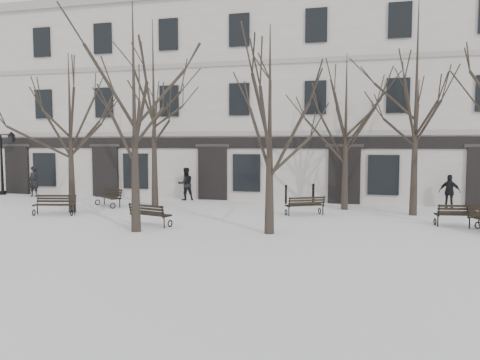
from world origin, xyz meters
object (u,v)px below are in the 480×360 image
(tree_0, at_px, (70,114))
(bench_3, at_px, (109,196))
(lamp_post, at_px, (5,158))
(bench_0, at_px, (55,204))
(bench_4, at_px, (305,205))
(bench_1, at_px, (149,214))
(bench_2, at_px, (460,214))
(tree_1, at_px, (134,89))
(tree_2, at_px, (270,104))

(tree_0, xyz_separation_m, bench_3, (0.58, 2.19, -3.89))
(bench_3, bearing_deg, tree_0, -70.31)
(lamp_post, bearing_deg, bench_0, -38.44)
(bench_3, relative_size, bench_4, 1.05)
(bench_0, height_order, bench_1, bench_0)
(bench_2, height_order, bench_3, bench_3)
(tree_1, distance_m, bench_2, 12.55)
(bench_0, xyz_separation_m, bench_3, (0.84, 3.07, 0.01))
(bench_1, bearing_deg, tree_1, 107.56)
(bench_0, distance_m, bench_1, 5.32)
(tree_2, relative_size, bench_4, 4.11)
(bench_1, height_order, bench_3, bench_3)
(bench_2, bearing_deg, tree_2, 16.52)
(tree_2, bearing_deg, tree_1, -170.19)
(lamp_post, bearing_deg, tree_0, -33.47)
(tree_0, distance_m, bench_4, 11.01)
(tree_1, height_order, tree_2, tree_1)
(bench_1, bearing_deg, bench_2, -149.84)
(bench_1, distance_m, bench_3, 6.24)
(tree_1, relative_size, bench_1, 4.48)
(tree_2, xyz_separation_m, bench_1, (-4.58, 0.33, -3.91))
(bench_2, bearing_deg, tree_1, 10.68)
(tree_0, relative_size, bench_2, 3.98)
(bench_4, distance_m, lamp_post, 18.74)
(bench_2, relative_size, bench_3, 0.98)
(tree_0, relative_size, bench_1, 4.00)
(bench_2, xyz_separation_m, bench_3, (-15.40, 1.86, 0.02))
(tree_1, distance_m, bench_0, 7.26)
(tree_0, bearing_deg, bench_0, -106.28)
(tree_2, bearing_deg, bench_0, 169.43)
(tree_2, relative_size, bench_1, 3.99)
(tree_0, xyz_separation_m, lamp_post, (-8.14, 5.38, -2.20))
(tree_2, xyz_separation_m, lamp_post, (-17.57, 8.06, -2.19))
(tree_0, bearing_deg, bench_4, 9.39)
(bench_4, bearing_deg, bench_0, -15.96)
(bench_1, height_order, bench_4, bench_1)
(tree_2, distance_m, bench_4, 5.91)
(tree_2, relative_size, lamp_post, 1.86)
(bench_4, bearing_deg, bench_1, 7.54)
(tree_0, bearing_deg, bench_3, 75.12)
(tree_2, height_order, bench_1, tree_2)
(tree_0, bearing_deg, lamp_post, 146.53)
(bench_0, bearing_deg, tree_1, -39.59)
(bench_1, distance_m, bench_4, 6.66)
(tree_0, bearing_deg, tree_2, -15.89)
(tree_1, bearing_deg, bench_0, 153.15)
(tree_1, height_order, bench_1, tree_1)
(bench_1, relative_size, bench_3, 0.98)
(bench_4, bearing_deg, bench_2, 137.24)
(lamp_post, bearing_deg, bench_3, -20.07)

